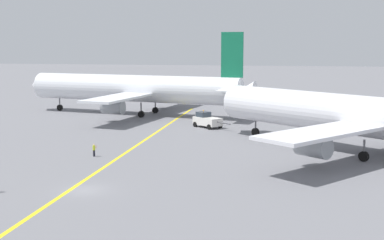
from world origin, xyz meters
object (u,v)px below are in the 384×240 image
(airliner_at_gate_left, at_px, (136,89))
(ground_crew_wing_walker_right, at_px, (94,150))
(airliner_being_pushed, at_px, (360,117))
(pushback_tug, at_px, (207,120))

(airliner_at_gate_left, relative_size, ground_crew_wing_walker_right, 30.34)
(airliner_being_pushed, relative_size, ground_crew_wing_walker_right, 25.74)
(airliner_at_gate_left, bearing_deg, airliner_being_pushed, -38.83)
(pushback_tug, bearing_deg, airliner_being_pushed, -38.61)
(airliner_at_gate_left, xyz_separation_m, pushback_tug, (17.42, -14.18, -4.14))
(airliner_at_gate_left, height_order, ground_crew_wing_walker_right, airliner_at_gate_left)
(airliner_being_pushed, bearing_deg, airliner_at_gate_left, 141.17)
(pushback_tug, relative_size, ground_crew_wing_walker_right, 4.35)
(airliner_at_gate_left, relative_size, airliner_being_pushed, 1.18)
(airliner_being_pushed, xyz_separation_m, pushback_tug, (-23.99, 19.16, -3.90))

